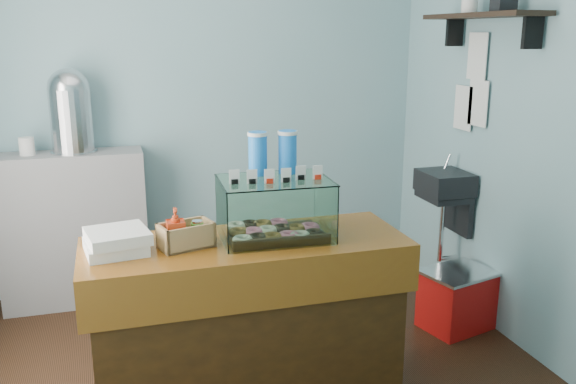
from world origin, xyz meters
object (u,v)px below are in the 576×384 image
object	(u,v)px
counter	(248,323)
coffee_urn	(70,109)
display_case	(273,205)
red_cooler	(457,299)

from	to	relation	value
counter	coffee_urn	distance (m)	2.03
counter	display_case	size ratio (longest dim) A/B	2.85
display_case	red_cooler	distance (m)	1.65
counter	coffee_urn	bearing A→B (deg)	118.25
coffee_urn	red_cooler	bearing A→B (deg)	-25.87
display_case	coffee_urn	bearing A→B (deg)	125.56
counter	coffee_urn	xyz separation A→B (m)	(-0.85, 1.59, 0.94)
coffee_urn	counter	bearing A→B (deg)	-61.75
display_case	coffee_urn	size ratio (longest dim) A/B	0.98
display_case	red_cooler	size ratio (longest dim) A/B	1.07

